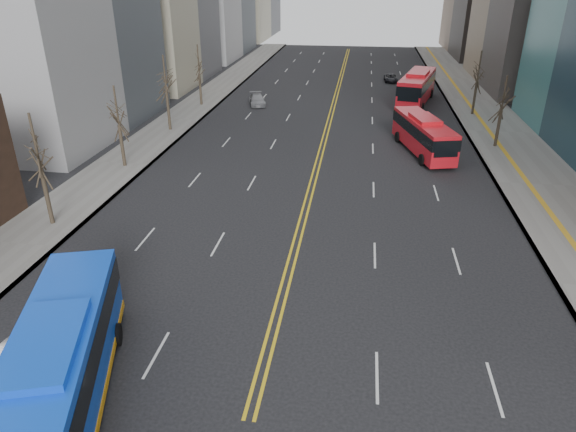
# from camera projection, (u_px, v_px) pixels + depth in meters

# --- Properties ---
(sidewalk_right) EXTENTS (7.00, 130.00, 0.15)m
(sidewalk_right) POSITION_uv_depth(u_px,v_px,m) (499.00, 132.00, 52.24)
(sidewalk_right) COLOR slate
(sidewalk_right) RESTS_ON ground
(sidewalk_left) EXTENTS (5.00, 130.00, 0.15)m
(sidewalk_left) POSITION_uv_depth(u_px,v_px,m) (179.00, 120.00, 56.60)
(sidewalk_left) COLOR slate
(sidewalk_left) RESTS_ON ground
(centerline) EXTENTS (0.55, 100.00, 0.01)m
(centerline) POSITION_uv_depth(u_px,v_px,m) (334.00, 104.00, 63.44)
(centerline) COLOR gold
(centerline) RESTS_ON ground
(street_trees) EXTENTS (35.20, 47.20, 7.60)m
(street_trees) POSITION_uv_depth(u_px,v_px,m) (237.00, 100.00, 44.00)
(street_trees) COLOR #32291F
(street_trees) RESTS_ON ground
(blue_bus) EXTENTS (6.68, 13.41, 3.81)m
(blue_bus) POSITION_uv_depth(u_px,v_px,m) (55.00, 381.00, 17.90)
(blue_bus) COLOR blue
(blue_bus) RESTS_ON ground
(red_bus_near) EXTENTS (5.00, 10.64, 3.31)m
(red_bus_near) POSITION_uv_depth(u_px,v_px,m) (423.00, 133.00, 45.81)
(red_bus_near) COLOR red
(red_bus_near) RESTS_ON ground
(red_bus_far) EXTENTS (5.65, 12.56, 3.85)m
(red_bus_far) POSITION_uv_depth(u_px,v_px,m) (417.00, 86.00, 63.06)
(red_bus_far) COLOR red
(red_bus_far) RESTS_ON ground
(car_white) EXTENTS (1.76, 4.11, 1.32)m
(car_white) POSITION_uv_depth(u_px,v_px,m) (15.00, 363.00, 20.68)
(car_white) COLOR white
(car_white) RESTS_ON ground
(car_dark_mid) EXTENTS (2.66, 4.13, 1.31)m
(car_dark_mid) POSITION_uv_depth(u_px,v_px,m) (418.00, 127.00, 51.98)
(car_dark_mid) COLOR black
(car_dark_mid) RESTS_ON ground
(car_silver) EXTENTS (2.95, 4.74, 1.28)m
(car_silver) POSITION_uv_depth(u_px,v_px,m) (257.00, 100.00, 62.91)
(car_silver) COLOR gray
(car_silver) RESTS_ON ground
(car_dark_far) EXTENTS (2.00, 3.99, 1.08)m
(car_dark_far) POSITION_uv_depth(u_px,v_px,m) (391.00, 78.00, 76.10)
(car_dark_far) COLOR black
(car_dark_far) RESTS_ON ground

